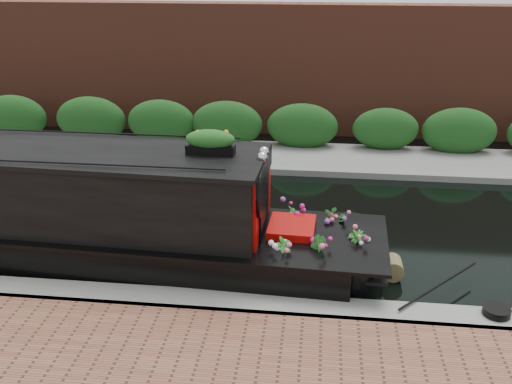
# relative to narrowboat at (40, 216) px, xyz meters

# --- Properties ---
(ground) EXTENTS (80.00, 80.00, 0.00)m
(ground) POSITION_rel_narrowboat_xyz_m (2.50, 1.83, -0.85)
(ground) COLOR black
(ground) RESTS_ON ground
(near_bank_coping) EXTENTS (40.00, 0.60, 0.50)m
(near_bank_coping) POSITION_rel_narrowboat_xyz_m (2.50, -1.47, -0.85)
(near_bank_coping) COLOR gray
(near_bank_coping) RESTS_ON ground
(far_bank_path) EXTENTS (40.00, 2.40, 0.34)m
(far_bank_path) POSITION_rel_narrowboat_xyz_m (2.50, 6.03, -0.85)
(far_bank_path) COLOR slate
(far_bank_path) RESTS_ON ground
(far_hedge) EXTENTS (40.00, 1.10, 2.80)m
(far_hedge) POSITION_rel_narrowboat_xyz_m (2.50, 6.93, -0.85)
(far_hedge) COLOR #184317
(far_hedge) RESTS_ON ground
(far_brick_wall) EXTENTS (40.00, 1.00, 8.00)m
(far_brick_wall) POSITION_rel_narrowboat_xyz_m (2.50, 9.03, -0.85)
(far_brick_wall) COLOR brown
(far_brick_wall) RESTS_ON ground
(narrowboat) EXTENTS (12.25, 2.65, 2.87)m
(narrowboat) POSITION_rel_narrowboat_xyz_m (0.00, 0.00, 0.00)
(narrowboat) COLOR black
(narrowboat) RESTS_ON ground
(rope_fender) EXTENTS (0.38, 0.43, 0.38)m
(rope_fender) POSITION_rel_narrowboat_xyz_m (6.53, 0.00, -0.66)
(rope_fender) COLOR brown
(rope_fender) RESTS_ON ground
(coiled_mooring_rope) EXTENTS (0.42, 0.42, 0.12)m
(coiled_mooring_rope) POSITION_rel_narrowboat_xyz_m (7.96, -1.37, -0.54)
(coiled_mooring_rope) COLOR black
(coiled_mooring_rope) RESTS_ON near_bank_coping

